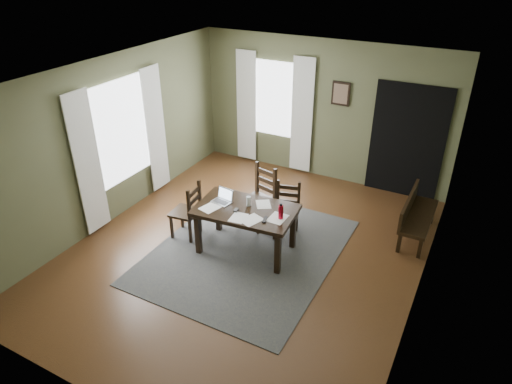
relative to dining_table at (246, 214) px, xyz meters
The scene contains 26 objects.
ground 0.66m from the dining_table, 44.55° to the right, with size 5.00×6.00×0.01m.
room_shell 1.15m from the dining_table, 44.55° to the right, with size 5.02×6.02×2.71m.
rug 0.65m from the dining_table, 44.55° to the right, with size 2.60×3.20×0.01m.
dining_table is the anchor object (origin of this frame).
chair_end 1.02m from the dining_table, behind, with size 0.46×0.46×0.94m.
chair_back_left 0.79m from the dining_table, 101.90° to the left, with size 0.55×0.55×1.03m.
chair_back_right 0.81m from the dining_table, 62.63° to the left, with size 0.48×0.48×0.89m.
bench 2.71m from the dining_table, 36.19° to the left, with size 0.41×1.27×0.72m.
laptop 0.43m from the dining_table, behind, with size 0.32×0.27×0.19m.
computer_mouse 0.19m from the dining_table, 125.65° to the right, with size 0.05×0.09×0.03m, color #3F3F42.
tv_remote 0.43m from the dining_table, 20.97° to the right, with size 0.05×0.17×0.02m, color black.
drinking_glass 0.19m from the dining_table, 92.69° to the left, with size 0.07×0.07×0.15m, color silver.
water_bottle 0.61m from the dining_table, ahead, with size 0.07×0.07×0.25m.
paper_a 0.53m from the dining_table, 155.17° to the right, with size 0.23×0.30×0.00m, color white.
paper_b 0.34m from the dining_table, 46.62° to the right, with size 0.23×0.31×0.00m, color white.
paper_c 0.30m from the dining_table, 52.38° to the left, with size 0.21×0.27×0.00m, color white.
paper_d 0.54m from the dining_table, ahead, with size 0.23×0.31×0.00m, color white.
paper_e 0.29m from the dining_table, 83.58° to the right, with size 0.22×0.28×0.00m, color white.
window_left 2.57m from the dining_table, behind, with size 0.01×1.30×1.70m.
window_back 3.20m from the dining_table, 108.29° to the left, with size 1.00×0.01×1.50m.
curtain_left_near 2.56m from the dining_table, 164.99° to the right, with size 0.03×0.48×2.30m.
curtain_left_far 2.66m from the dining_table, 157.63° to the left, with size 0.03×0.48×2.30m.
curtain_back_left 3.36m from the dining_table, 118.67° to the left, with size 0.44×0.03×2.30m.
curtain_back_right 2.98m from the dining_table, 96.90° to the left, with size 0.44×0.03×2.30m.
framed_picture 3.16m from the dining_table, 82.68° to the left, with size 0.34×0.03×0.44m.
doorway_back 3.41m from the dining_table, 60.32° to the left, with size 1.30×0.03×2.10m.
Camera 1 is at (2.80, -5.00, 4.22)m, focal length 32.00 mm.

